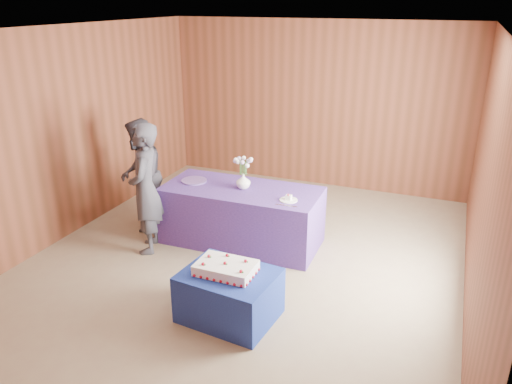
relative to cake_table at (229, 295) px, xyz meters
The scene contains 13 objects.
ground 1.16m from the cake_table, 105.95° to the left, with size 6.00×6.00×0.00m, color #86785C.
room_shell 1.92m from the cake_table, 105.95° to the left, with size 5.04×6.04×2.72m.
cake_table is the anchor object (origin of this frame).
serving_table 1.66m from the cake_table, 109.33° to the left, with size 2.00×0.90×0.75m, color #5B3591.
sheet_cake 0.30m from the cake_table, behind, with size 0.59×0.41×0.14m.
vase 1.77m from the cake_table, 108.51° to the left, with size 0.18×0.18×0.19m, color white.
flower_spray 1.87m from the cake_table, 108.51° to the left, with size 0.25×0.24×0.19m.
platter 2.06m from the cake_table, 128.08° to the left, with size 0.33×0.33×0.02m, color #6D50A0.
plate 1.51m from the cake_table, 84.65° to the left, with size 0.22×0.22×0.01m, color white.
cake_slice 1.52m from the cake_table, 84.64° to the left, with size 0.07×0.06×0.08m.
knife 1.36m from the cake_table, 82.77° to the left, with size 0.26×0.02×0.00m, color silver.
guest_left 1.91m from the cake_table, 148.85° to the left, with size 0.60×0.39×1.64m, color #393943.
guest_right 2.54m from the cake_table, 143.52° to the left, with size 0.74×0.58×1.53m, color #34333D.
Camera 1 is at (2.15, -4.91, 3.01)m, focal length 35.00 mm.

